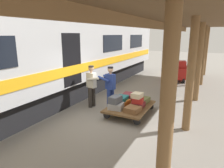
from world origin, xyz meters
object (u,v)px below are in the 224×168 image
(suitcase_gray_aluminum, at_px, (116,106))
(suitcase_olive_duffel, at_px, (143,100))
(porter_in_overalls, at_px, (110,86))
(suitcase_red_plastic, at_px, (138,100))
(suitcase_cream_canvas, at_px, (137,95))
(suitcase_teal_softside, at_px, (122,98))
(porter_by_door, at_px, (92,85))
(suitcase_maroon_trunk, at_px, (138,105))
(luggage_cart, at_px, (130,107))
(train_car, at_px, (43,55))
(suitcase_slate_roller, at_px, (115,100))
(suitcase_orange_carryall, at_px, (122,102))
(suitcase_brown_leather, at_px, (133,109))
(baggage_tug, at_px, (178,71))
(suitcase_burgundy_valise, at_px, (128,97))

(suitcase_gray_aluminum, bearing_deg, suitcase_olive_duffel, -120.02)
(suitcase_olive_duffel, bearing_deg, porter_in_overalls, 18.66)
(suitcase_red_plastic, xyz_separation_m, suitcase_cream_canvas, (0.04, -0.01, 0.18))
(suitcase_teal_softside, height_order, suitcase_cream_canvas, suitcase_cream_canvas)
(porter_by_door, bearing_deg, suitcase_maroon_trunk, 179.45)
(suitcase_red_plastic, bearing_deg, luggage_cart, -3.99)
(train_car, bearing_deg, suitcase_teal_softside, -173.03)
(suitcase_slate_roller, distance_m, porter_by_door, 1.46)
(suitcase_olive_duffel, relative_size, suitcase_cream_canvas, 1.64)
(luggage_cart, height_order, porter_in_overalls, porter_in_overalls)
(suitcase_orange_carryall, relative_size, suitcase_teal_softside, 0.99)
(suitcase_orange_carryall, distance_m, suitcase_red_plastic, 0.65)
(suitcase_orange_carryall, distance_m, porter_in_overalls, 0.80)
(suitcase_maroon_trunk, relative_size, suitcase_red_plastic, 1.27)
(luggage_cart, height_order, suitcase_red_plastic, suitcase_red_plastic)
(suitcase_maroon_trunk, bearing_deg, porter_by_door, -0.55)
(suitcase_brown_leather, xyz_separation_m, suitcase_cream_canvas, (0.05, -0.54, 0.35))
(suitcase_teal_softside, xyz_separation_m, baggage_tug, (-1.00, -6.63, 0.06))
(train_car, xyz_separation_m, suitcase_gray_aluminum, (-3.43, 0.13, -1.63))
(porter_in_overalls, bearing_deg, suitcase_slate_roller, 129.27)
(suitcase_orange_carryall, bearing_deg, suitcase_brown_leather, 139.13)
(suitcase_orange_carryall, bearing_deg, train_car, 6.93)
(luggage_cart, xyz_separation_m, suitcase_burgundy_valise, (0.32, -0.55, 0.19))
(suitcase_burgundy_valise, distance_m, suitcase_brown_leather, 1.27)
(suitcase_brown_leather, bearing_deg, suitcase_teal_softside, -40.22)
(suitcase_gray_aluminum, distance_m, porter_by_door, 1.54)
(luggage_cart, bearing_deg, porter_by_door, -0.65)
(suitcase_cream_canvas, bearing_deg, suitcase_brown_leather, 94.82)
(suitcase_orange_carryall, bearing_deg, baggage_tug, -98.41)
(porter_by_door, bearing_deg, suitcase_slate_roller, 156.82)
(train_car, xyz_separation_m, suitcase_red_plastic, (-4.05, -0.40, -1.48))
(suitcase_maroon_trunk, bearing_deg, suitcase_brown_leather, 90.00)
(suitcase_gray_aluminum, height_order, suitcase_olive_duffel, suitcase_gray_aluminum)
(luggage_cart, xyz_separation_m, suitcase_orange_carryall, (0.32, -0.00, 0.13))
(suitcase_teal_softside, xyz_separation_m, porter_in_overalls, (0.57, -0.13, 0.36))
(suitcase_teal_softside, bearing_deg, baggage_tug, -98.54)
(suitcase_orange_carryall, xyz_separation_m, porter_by_door, (1.35, -0.02, 0.52))
(suitcase_slate_roller, height_order, porter_in_overalls, porter_in_overalls)
(suitcase_red_plastic, xyz_separation_m, baggage_tug, (-0.36, -6.65, 0.05))
(train_car, xyz_separation_m, luggage_cart, (-3.75, -0.42, -1.78))
(suitcase_slate_roller, xyz_separation_m, suitcase_teal_softside, (-0.02, -0.55, -0.10))
(train_car, bearing_deg, suitcase_red_plastic, -174.43)
(suitcase_brown_leather, xyz_separation_m, porter_in_overalls, (1.22, -0.68, 0.52))
(suitcase_olive_duffel, bearing_deg, luggage_cart, 59.98)
(suitcase_teal_softside, bearing_deg, suitcase_slate_roller, 88.21)
(suitcase_brown_leather, height_order, porter_by_door, porter_by_door)
(suitcase_maroon_trunk, xyz_separation_m, suitcase_olive_duffel, (0.00, -0.55, 0.01))
(luggage_cart, bearing_deg, suitcase_burgundy_valise, -59.98)
(suitcase_burgundy_valise, xyz_separation_m, suitcase_cream_canvas, (-0.59, 0.56, 0.29))
(porter_in_overalls, distance_m, baggage_tug, 6.69)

